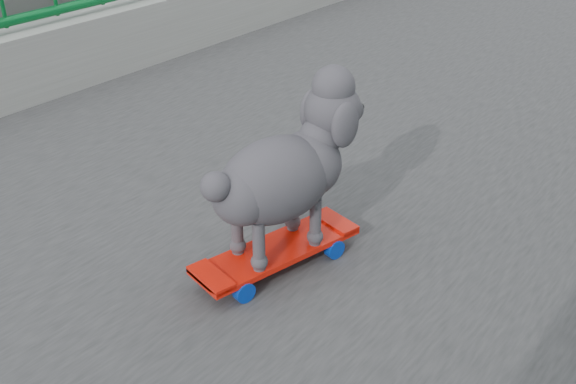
# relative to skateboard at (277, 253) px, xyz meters

# --- Properties ---
(railing) EXTENTS (3.00, 24.00, 1.42)m
(railing) POSITION_rel_skateboard_xyz_m (-0.27, 0.03, 0.16)
(railing) COLOR gray
(railing) RESTS_ON footbridge
(skateboard) EXTENTS (0.25, 0.51, 0.07)m
(skateboard) POSITION_rel_skateboard_xyz_m (0.00, 0.00, 0.00)
(skateboard) COLOR red
(skateboard) RESTS_ON footbridge
(poodle) EXTENTS (0.29, 0.52, 0.44)m
(poodle) POSITION_rel_skateboard_xyz_m (0.01, 0.03, 0.25)
(poodle) COLOR #28252A
(poodle) RESTS_ON skateboard
(car_1) EXTENTS (1.48, 4.26, 1.40)m
(car_1) POSITION_rel_skateboard_xyz_m (-9.47, 17.41, -6.35)
(car_1) COLOR silver
(car_1) RESTS_ON ground
(car_2) EXTENTS (2.27, 4.92, 1.37)m
(car_2) POSITION_rel_skateboard_xyz_m (-12.67, 17.93, -6.37)
(car_2) COLOR black
(car_2) RESTS_ON ground
(car_5) EXTENTS (1.55, 4.44, 1.46)m
(car_5) POSITION_rel_skateboard_xyz_m (-6.27, 10.44, -6.32)
(car_5) COLOR black
(car_5) RESTS_ON ground
(car_6) EXTENTS (2.47, 5.36, 1.49)m
(car_6) POSITION_rel_skateboard_xyz_m (-9.47, 11.27, -6.30)
(car_6) COLOR black
(car_6) RESTS_ON ground
(car_7) EXTENTS (1.85, 4.55, 1.32)m
(car_7) POSITION_rel_skateboard_xyz_m (-12.67, 12.57, -6.39)
(car_7) COLOR #95959A
(car_7) RESTS_ON ground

